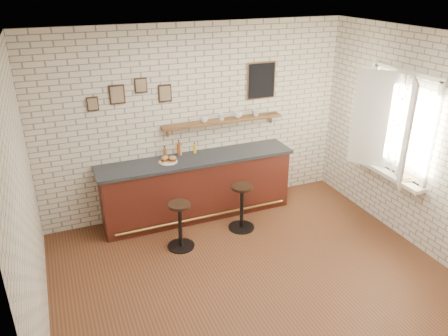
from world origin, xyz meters
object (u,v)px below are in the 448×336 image
at_px(shelf_cup_d, 256,113).
at_px(book_upper, 399,176).
at_px(ciabatta_sandwich, 169,159).
at_px(sandwich_plate, 168,162).
at_px(bar_stool_right, 242,206).
at_px(book_lower, 400,178).
at_px(shelf_cup_b, 222,117).
at_px(shelf_cup_c, 238,115).
at_px(bar_counter, 197,187).
at_px(bitters_bottle_amber, 179,149).
at_px(condiment_bottle_yellow, 195,149).
at_px(bitters_bottle_brown, 165,153).
at_px(bar_stool_left, 180,224).
at_px(shelf_cup_a, 205,119).
at_px(bitters_bottle_white, 180,150).

distance_m(shelf_cup_d, book_upper, 2.40).
bearing_deg(ciabatta_sandwich, sandwich_plate, 180.00).
distance_m(bar_stool_right, book_lower, 2.34).
bearing_deg(sandwich_plate, book_lower, -29.72).
bearing_deg(shelf_cup_b, shelf_cup_d, -73.83).
xyz_separation_m(bar_stool_right, shelf_cup_b, (0.02, 0.85, 1.16)).
relative_size(shelf_cup_b, book_upper, 0.48).
relative_size(ciabatta_sandwich, shelf_cup_c, 2.02).
relative_size(shelf_cup_c, shelf_cup_d, 1.20).
height_order(book_lower, book_upper, book_upper).
bearing_deg(bar_counter, book_upper, -33.42).
xyz_separation_m(bitters_bottle_amber, book_upper, (2.73, -1.85, -0.15)).
relative_size(bitters_bottle_amber, book_lower, 1.04).
height_order(ciabatta_sandwich, bitters_bottle_amber, bitters_bottle_amber).
height_order(condiment_bottle_yellow, shelf_cup_c, shelf_cup_c).
bearing_deg(sandwich_plate, bar_counter, -0.66).
xyz_separation_m(bar_counter, condiment_bottle_yellow, (0.04, 0.20, 0.58)).
height_order(bitters_bottle_brown, bar_stool_right, bitters_bottle_brown).
distance_m(shelf_cup_c, book_upper, 2.60).
relative_size(bitters_bottle_amber, book_upper, 1.10).
xyz_separation_m(bitters_bottle_amber, bar_stool_left, (-0.32, -0.98, -0.74)).
bearing_deg(condiment_bottle_yellow, bar_stool_left, -120.43).
xyz_separation_m(ciabatta_sandwich, bar_stool_right, (0.93, -0.66, -0.67)).
xyz_separation_m(bitters_bottle_amber, shelf_cup_b, (0.72, 0.00, 0.44)).
relative_size(shelf_cup_a, book_lower, 0.47).
xyz_separation_m(bar_stool_right, book_lower, (2.02, -1.03, 0.55)).
relative_size(bar_stool_left, shelf_cup_c, 5.36).
relative_size(condiment_bottle_yellow, shelf_cup_c, 1.34).
bearing_deg(sandwich_plate, condiment_bottle_yellow, 21.14).
height_order(bitters_bottle_amber, shelf_cup_b, shelf_cup_b).
bearing_deg(shelf_cup_d, sandwich_plate, -167.65).
xyz_separation_m(bar_counter, bitters_bottle_amber, (-0.22, 0.20, 0.61)).
bearing_deg(book_lower, bar_stool_left, 178.17).
bearing_deg(bitters_bottle_brown, ciabatta_sandwich, -89.86).
bearing_deg(bitters_bottle_white, book_lower, -34.75).
bearing_deg(shelf_cup_a, bitters_bottle_brown, 147.22).
bearing_deg(bar_stool_right, ciabatta_sandwich, 144.72).
relative_size(condiment_bottle_yellow, bar_stool_left, 0.25).
height_order(bar_stool_left, book_upper, book_upper).
height_order(bitters_bottle_amber, book_lower, bitters_bottle_amber).
xyz_separation_m(bar_stool_left, shelf_cup_b, (1.04, 0.98, 1.17)).
xyz_separation_m(bitters_bottle_white, bar_stool_right, (0.69, -0.85, -0.71)).
bearing_deg(bitters_bottle_white, shelf_cup_b, 0.37).
distance_m(sandwich_plate, bitters_bottle_brown, 0.20).
bearing_deg(bar_stool_left, ciabatta_sandwich, 83.32).
relative_size(bitters_bottle_white, book_upper, 0.91).
distance_m(ciabatta_sandwich, bar_stool_right, 1.32).
height_order(bar_counter, book_lower, bar_counter).
xyz_separation_m(bitters_bottle_amber, shelf_cup_d, (1.33, 0.00, 0.44)).
bearing_deg(shelf_cup_c, bitters_bottle_brown, 104.06).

